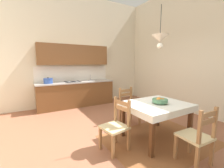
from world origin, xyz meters
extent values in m
cube|color=#935B42|center=(0.00, 0.00, -0.05)|extent=(6.14, 6.28, 0.10)
cube|color=beige|center=(0.00, 2.90, 2.02)|extent=(6.14, 0.12, 4.04)
cube|color=beige|center=(2.83, 0.00, 2.02)|extent=(0.12, 6.28, 4.04)
cube|color=brown|center=(0.58, -0.71, 0.00)|extent=(2.10, 1.60, 0.01)
cube|color=brown|center=(-0.13, 2.53, 0.43)|extent=(2.68, 0.60, 0.86)
cube|color=#ADA8A3|center=(-0.13, 2.52, 0.88)|extent=(2.71, 0.63, 0.04)
cube|color=white|center=(-0.13, 2.82, 1.18)|extent=(2.68, 0.01, 0.55)
cube|color=brown|center=(-0.13, 2.66, 1.85)|extent=(2.47, 0.34, 0.70)
cube|color=black|center=(-0.13, 2.26, 0.04)|extent=(2.64, 0.02, 0.09)
cylinder|color=silver|center=(0.48, 2.53, 0.90)|extent=(0.34, 0.34, 0.02)
cylinder|color=silver|center=(0.48, 2.67, 1.01)|extent=(0.02, 0.02, 0.22)
cube|color=black|center=(-0.26, 2.53, 0.91)|extent=(0.52, 0.42, 0.01)
cylinder|color=silver|center=(-0.39, 2.43, 0.92)|extent=(0.11, 0.11, 0.01)
cylinder|color=silver|center=(-0.13, 2.43, 0.92)|extent=(0.11, 0.11, 0.01)
cylinder|color=silver|center=(-0.39, 2.63, 0.92)|extent=(0.11, 0.11, 0.01)
cylinder|color=silver|center=(-0.13, 2.63, 0.92)|extent=(0.11, 0.11, 0.01)
cylinder|color=#2D4C9E|center=(-1.07, 2.51, 0.98)|extent=(0.28, 0.28, 0.15)
cylinder|color=#2D4C9E|center=(-1.07, 2.51, 1.06)|extent=(0.29, 0.29, 0.02)
sphere|color=black|center=(-1.07, 2.51, 1.08)|extent=(0.04, 0.04, 0.04)
cube|color=#56331C|center=(0.58, -0.61, 0.74)|extent=(1.17, 0.96, 0.02)
cube|color=#56331C|center=(0.05, -1.03, 0.36)|extent=(0.07, 0.07, 0.73)
cube|color=#56331C|center=(1.10, -1.03, 0.36)|extent=(0.07, 0.07, 0.73)
cube|color=#56331C|center=(0.05, -0.19, 0.36)|extent=(0.07, 0.07, 0.73)
cube|color=#56331C|center=(1.10, -0.19, 0.36)|extent=(0.07, 0.07, 0.73)
cube|color=silver|center=(0.58, -0.61, 0.75)|extent=(1.23, 1.02, 0.00)
cube|color=silver|center=(0.58, -1.12, 0.69)|extent=(1.23, 0.01, 0.12)
cube|color=silver|center=(0.58, -0.10, 0.69)|extent=(1.23, 0.01, 0.12)
cube|color=silver|center=(-0.04, -0.61, 0.69)|extent=(0.01, 1.02, 0.12)
cube|color=silver|center=(1.19, -0.61, 0.69)|extent=(0.01, 1.02, 0.12)
cube|color=#D1BC89|center=(-0.38, -0.54, 0.43)|extent=(0.48, 0.48, 0.04)
cube|color=#996B42|center=(-0.53, -0.75, 0.21)|extent=(0.05, 0.05, 0.41)
cube|color=#996B42|center=(-0.58, -0.39, 0.21)|extent=(0.05, 0.05, 0.41)
cube|color=#996B42|center=(-0.17, -0.69, 0.46)|extent=(0.05, 0.05, 0.93)
cube|color=#996B42|center=(-0.23, -0.33, 0.46)|extent=(0.05, 0.05, 0.93)
cube|color=#996B42|center=(-0.20, -0.51, 0.84)|extent=(0.07, 0.32, 0.07)
cube|color=#996B42|center=(-0.20, -0.51, 0.74)|extent=(0.07, 0.32, 0.07)
cube|color=#D1BC89|center=(0.57, 0.26, 0.43)|extent=(0.43, 0.43, 0.04)
cube|color=#996B42|center=(0.76, 0.09, 0.21)|extent=(0.05, 0.05, 0.41)
cube|color=#996B42|center=(0.40, 0.08, 0.21)|extent=(0.05, 0.05, 0.41)
cube|color=#996B42|center=(0.75, 0.45, 0.46)|extent=(0.05, 0.05, 0.93)
cube|color=#996B42|center=(0.39, 0.44, 0.46)|extent=(0.05, 0.05, 0.93)
cube|color=#996B42|center=(0.57, 0.44, 0.84)|extent=(0.32, 0.03, 0.07)
cube|color=#996B42|center=(0.57, 0.44, 0.74)|extent=(0.32, 0.03, 0.07)
cube|color=#D1BC89|center=(0.53, -1.45, 0.43)|extent=(0.44, 0.44, 0.04)
cube|color=#996B42|center=(0.36, -1.26, 0.21)|extent=(0.05, 0.05, 0.41)
cube|color=#996B42|center=(0.72, -1.28, 0.21)|extent=(0.05, 0.05, 0.41)
cube|color=#996B42|center=(0.34, -1.62, 0.46)|extent=(0.05, 0.05, 0.93)
cube|color=#996B42|center=(0.70, -1.64, 0.46)|extent=(0.05, 0.05, 0.93)
cube|color=#996B42|center=(0.52, -1.63, 0.84)|extent=(0.32, 0.04, 0.07)
cube|color=#996B42|center=(0.52, -1.63, 0.74)|extent=(0.32, 0.04, 0.07)
cylinder|color=#4C7F5B|center=(0.62, -0.67, 0.77)|extent=(0.17, 0.17, 0.02)
cylinder|color=#4C7F5B|center=(0.62, -0.67, 0.81)|extent=(0.30, 0.30, 0.07)
sphere|color=orange|center=(0.57, -0.66, 0.82)|extent=(0.09, 0.09, 0.09)
sphere|color=orange|center=(0.67, -0.69, 0.82)|extent=(0.08, 0.08, 0.08)
sphere|color=orange|center=(0.62, -0.64, 0.83)|extent=(0.10, 0.10, 0.10)
cylinder|color=black|center=(0.59, -0.62, 2.35)|extent=(0.01, 0.01, 0.57)
cone|color=silver|center=(0.59, -0.62, 2.03)|extent=(0.32, 0.32, 0.14)
sphere|color=white|center=(0.59, -0.62, 1.89)|extent=(0.11, 0.11, 0.11)
camera|label=1|loc=(-1.66, -2.66, 1.56)|focal=23.58mm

